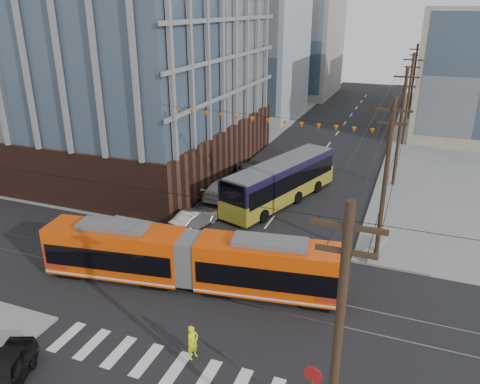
# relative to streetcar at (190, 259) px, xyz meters

# --- Properties ---
(ground) EXTENTS (160.00, 160.00, 0.00)m
(ground) POSITION_rel_streetcar_xyz_m (1.80, -3.75, -1.76)
(ground) COLOR slate
(office_building) EXTENTS (30.00, 25.00, 28.60)m
(office_building) POSITION_rel_streetcar_xyz_m (-20.20, 19.25, 12.54)
(office_building) COLOR #381E16
(office_building) RESTS_ON ground
(bg_bldg_nw_near) EXTENTS (18.00, 16.00, 18.00)m
(bg_bldg_nw_near) POSITION_rel_streetcar_xyz_m (-15.20, 48.25, 7.24)
(bg_bldg_nw_near) COLOR #8C99A5
(bg_bldg_nw_near) RESTS_ON ground
(bg_bldg_ne_near) EXTENTS (14.00, 14.00, 16.00)m
(bg_bldg_ne_near) POSITION_rel_streetcar_xyz_m (17.80, 44.25, 6.24)
(bg_bldg_ne_near) COLOR gray
(bg_bldg_ne_near) RESTS_ON ground
(bg_bldg_nw_far) EXTENTS (16.00, 18.00, 20.00)m
(bg_bldg_nw_far) POSITION_rel_streetcar_xyz_m (-12.20, 68.25, 8.24)
(bg_bldg_nw_far) COLOR gray
(bg_bldg_nw_far) RESTS_ON ground
(bg_bldg_ne_far) EXTENTS (16.00, 16.00, 14.00)m
(bg_bldg_ne_far) POSITION_rel_streetcar_xyz_m (19.80, 64.25, 5.24)
(bg_bldg_ne_far) COLOR #8C99A5
(bg_bldg_ne_far) RESTS_ON ground
(utility_pole_near) EXTENTS (0.30, 0.30, 11.00)m
(utility_pole_near) POSITION_rel_streetcar_xyz_m (10.30, -9.75, 3.74)
(utility_pole_near) COLOR black
(utility_pole_near) RESTS_ON ground
(utility_pole_far) EXTENTS (0.30, 0.30, 11.00)m
(utility_pole_far) POSITION_rel_streetcar_xyz_m (10.30, 52.25, 3.74)
(utility_pole_far) COLOR black
(utility_pole_far) RESTS_ON ground
(streetcar) EXTENTS (18.45, 5.28, 3.52)m
(streetcar) POSITION_rel_streetcar_xyz_m (0.00, 0.00, 0.00)
(streetcar) COLOR #DB4105
(streetcar) RESTS_ON ground
(city_bus) EXTENTS (6.82, 13.49, 3.75)m
(city_bus) POSITION_rel_streetcar_xyz_m (1.38, 14.70, 0.12)
(city_bus) COLOR black
(city_bus) RESTS_ON ground
(black_sedan) EXTENTS (3.33, 4.83, 1.53)m
(black_sedan) POSITION_rel_streetcar_xyz_m (-4.01, -10.55, -1.00)
(black_sedan) COLOR black
(black_sedan) RESTS_ON ground
(parked_car_silver) EXTENTS (2.66, 4.64, 1.45)m
(parked_car_silver) POSITION_rel_streetcar_xyz_m (-3.31, 7.41, -1.04)
(parked_car_silver) COLOR #A7A7A7
(parked_car_silver) RESTS_ON ground
(parked_car_white) EXTENTS (2.26, 5.31, 1.53)m
(parked_car_white) POSITION_rel_streetcar_xyz_m (-3.79, 13.93, -1.00)
(parked_car_white) COLOR silver
(parked_car_white) RESTS_ON ground
(parked_car_grey) EXTENTS (4.16, 5.62, 1.42)m
(parked_car_grey) POSITION_rel_streetcar_xyz_m (-3.52, 19.55, -1.05)
(parked_car_grey) COLOR slate
(parked_car_grey) RESTS_ON ground
(pedestrian) EXTENTS (0.63, 0.77, 1.81)m
(pedestrian) POSITION_rel_streetcar_xyz_m (3.01, -5.73, -0.86)
(pedestrian) COLOR #E6F512
(pedestrian) RESTS_ON ground
(jersey_barrier) EXTENTS (1.77, 3.71, 0.73)m
(jersey_barrier) POSITION_rel_streetcar_xyz_m (10.10, 8.09, -1.40)
(jersey_barrier) COLOR #606060
(jersey_barrier) RESTS_ON ground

